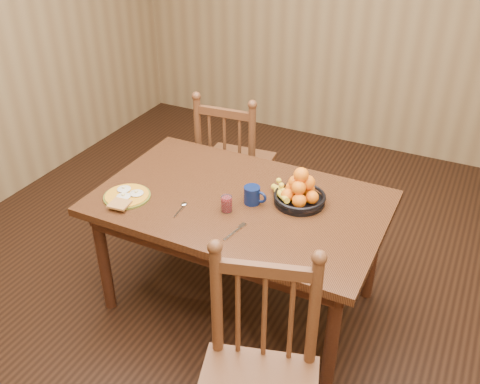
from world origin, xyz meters
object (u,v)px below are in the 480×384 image
at_px(dining_table, 240,212).
at_px(breakfast_plate, 127,196).
at_px(coffee_mug, 253,195).
at_px(fruit_bowl, 299,193).
at_px(chair_far, 234,163).
at_px(chair_near, 258,384).

bearing_deg(dining_table, breakfast_plate, -155.26).
height_order(dining_table, breakfast_plate, breakfast_plate).
relative_size(coffee_mug, fruit_bowl, 0.41).
xyz_separation_m(chair_far, fruit_bowl, (0.73, -0.64, 0.30)).
xyz_separation_m(breakfast_plate, coffee_mug, (0.65, 0.27, 0.04)).
height_order(breakfast_plate, coffee_mug, coffee_mug).
bearing_deg(chair_near, chair_far, 103.12).
xyz_separation_m(dining_table, chair_near, (0.54, -0.92, -0.14)).
distance_m(dining_table, chair_far, 0.88).
xyz_separation_m(breakfast_plate, fruit_bowl, (0.88, 0.38, 0.05)).
bearing_deg(fruit_bowl, chair_near, -77.30).
bearing_deg(chair_near, coffee_mug, 99.78).
bearing_deg(chair_near, fruit_bowl, 85.93).
relative_size(breakfast_plate, fruit_bowl, 0.90).
bearing_deg(chair_far, coffee_mug, 118.49).
distance_m(chair_far, coffee_mug, 0.95).
relative_size(chair_near, fruit_bowl, 3.35).
bearing_deg(chair_far, dining_table, 114.17).
relative_size(chair_near, coffee_mug, 8.15).
height_order(dining_table, chair_near, chair_near).
distance_m(chair_near, fruit_bowl, 1.10).
bearing_deg(chair_far, breakfast_plate, 76.17).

